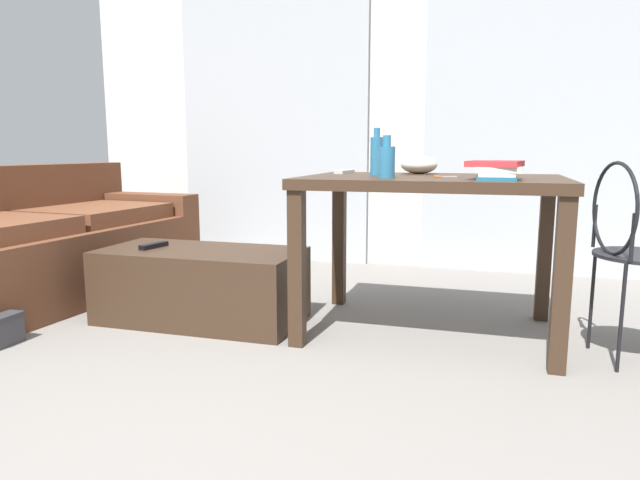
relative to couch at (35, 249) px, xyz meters
name	(u,v)px	position (x,y,z in m)	size (l,w,h in m)	color
ground_plane	(331,339)	(1.95, -0.21, -0.31)	(7.37, 7.37, 0.00)	gray
wall_back	(398,101)	(1.95, 1.72, 0.97)	(5.30, 0.10, 2.58)	silver
curtains	(396,127)	(1.95, 1.64, 0.77)	(3.62, 0.03, 2.17)	#B2B7BC
couch	(35,249)	(0.00, 0.00, 0.00)	(1.08, 2.16, 0.82)	brown
coffee_table	(202,285)	(1.20, -0.12, -0.12)	(1.07, 0.53, 0.39)	#382619
craft_table	(432,199)	(2.39, 0.04, 0.37)	(1.24, 0.87, 0.79)	#382619
wire_chair	(629,238)	(3.25, -0.11, 0.23)	(0.41, 0.43, 0.87)	black
bottle_near	(387,161)	(2.20, -0.18, 0.55)	(0.08, 0.08, 0.19)	teal
bottle_far	(377,155)	(2.10, 0.12, 0.58)	(0.06, 0.06, 0.24)	teal
bowl	(419,165)	(2.29, 0.33, 0.52)	(0.20, 0.20, 0.10)	beige
book_stack	(497,169)	(2.69, -0.17, 0.52)	(0.26, 0.29, 0.08)	#1E668C
tv_remote_on_table	(344,172)	(1.90, 0.26, 0.48)	(0.05, 0.16, 0.02)	#B7B7B2
scissors	(443,176)	(2.44, 0.01, 0.48)	(0.11, 0.05, 0.00)	#9EA0A5
tv_remote_primary	(154,246)	(0.93, -0.14, 0.09)	(0.04, 0.18, 0.03)	black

